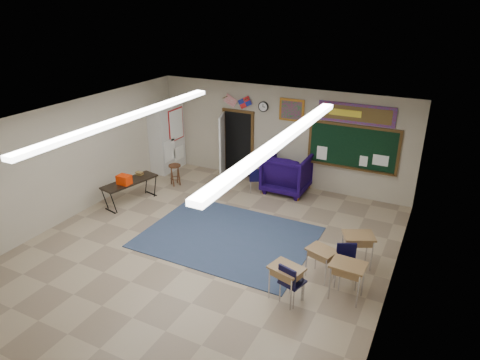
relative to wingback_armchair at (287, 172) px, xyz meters
The scene contains 25 objects.
floor 4.07m from the wingback_armchair, 96.80° to the right, with size 9.00×9.00×0.00m, color tan.
back_wall 1.14m from the wingback_armchair, 133.57° to the left, with size 8.00×0.04×3.00m, color #B8AC95.
front_wall 8.56m from the wingback_armchair, 93.21° to the right, with size 8.00×0.04×3.00m, color #B8AC95.
left_wall 6.07m from the wingback_armchair, 138.23° to the right, with size 0.04×9.00×3.00m, color #B8AC95.
right_wall 5.41m from the wingback_armchair, 48.62° to the right, with size 0.04×9.00×3.00m, color #B8AC95.
ceiling 4.69m from the wingback_armchair, 96.80° to the right, with size 8.00×9.00×0.04m, color silver.
area_rug 3.26m from the wingback_armchair, 94.95° to the right, with size 4.00×3.00×0.02m, color navy.
fluorescent_strips 4.66m from the wingback_armchair, 96.80° to the right, with size 3.86×6.00×0.10m, color white, non-canonical shape.
doorway 2.06m from the wingback_armchair, 169.90° to the left, with size 1.10×0.89×2.16m.
chalkboard 1.99m from the wingback_armchair, 15.05° to the left, with size 2.55×0.14×1.30m.
bulletin_board 2.58m from the wingback_armchair, 15.18° to the left, with size 2.10×0.05×0.55m.
framed_art_print 1.83m from the wingback_armchair, 105.21° to the left, with size 0.75×0.05×0.65m.
wall_clock 2.09m from the wingback_armchair, 155.52° to the left, with size 0.32×0.05×0.32m.
wall_flags 2.70m from the wingback_armchair, 166.76° to the left, with size 1.16×0.06×0.70m, color red, non-canonical shape.
storage_cabinet 4.22m from the wingback_armchair, behind, with size 0.59×1.25×2.20m.
wingback_armchair is the anchor object (origin of this frame).
student_chair_reading 0.96m from the wingback_armchair, 149.00° to the right, with size 0.39×0.39×0.78m, color black, non-canonical shape.
student_chair_desk_a 5.11m from the wingback_armchair, 67.77° to the right, with size 0.43×0.43×0.85m, color black, non-canonical shape.
student_chair_desk_b 4.67m from the wingback_armchair, 54.19° to the right, with size 0.44×0.44×0.87m, color black, non-canonical shape.
student_desk_front_left 4.34m from the wingback_armchair, 59.71° to the right, with size 0.67×0.57×0.68m.
student_desk_front_right 4.07m from the wingback_armchair, 47.41° to the right, with size 0.79×0.72×0.77m.
student_desk_back_left 5.07m from the wingback_armchair, 69.12° to the right, with size 0.71×0.60×0.74m.
student_desk_back_right 5.02m from the wingback_armchair, 55.85° to the right, with size 0.66×0.50×0.77m.
folding_table 4.56m from the wingback_armchair, 142.65° to the right, with size 0.87×1.69×0.92m.
wooden_stool 3.43m from the wingback_armchair, 160.36° to the right, with size 0.37×0.37×0.65m.
Camera 1 is at (4.52, -7.07, 5.37)m, focal length 32.00 mm.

